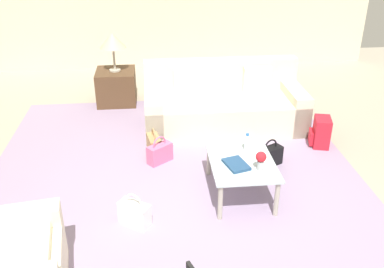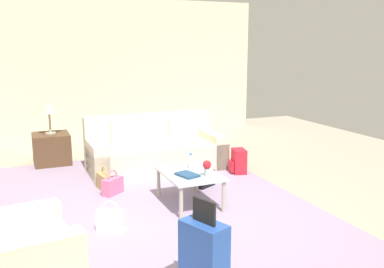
{
  "view_description": "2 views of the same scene",
  "coord_description": "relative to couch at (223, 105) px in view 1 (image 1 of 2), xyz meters",
  "views": [
    {
      "loc": [
        -3.48,
        0.41,
        2.74
      ],
      "look_at": [
        0.36,
        0.03,
        0.79
      ],
      "focal_mm": 40.0,
      "sensor_mm": 36.0,
      "label": 1
    },
    {
      "loc": [
        -4.58,
        1.57,
        2.08
      ],
      "look_at": [
        -0.14,
        -0.31,
        1.07
      ],
      "focal_mm": 40.0,
      "sensor_mm": 36.0,
      "label": 2
    }
  ],
  "objects": [
    {
      "name": "coffee_table_book",
      "position": [
        -1.92,
        0.18,
        0.15
      ],
      "size": [
        0.34,
        0.28,
        0.03
      ],
      "primitive_type": "cube",
      "rotation": [
        0.0,
        0.0,
        0.29
      ],
      "color": "navy",
      "rests_on": "coffee_table"
    },
    {
      "name": "handbag_tan",
      "position": [
        -0.81,
        1.02,
        -0.17
      ],
      "size": [
        0.34,
        0.2,
        0.36
      ],
      "color": "tan",
      "rests_on": "ground"
    },
    {
      "name": "water_bottle",
      "position": [
        -1.6,
        0.0,
        0.23
      ],
      "size": [
        0.06,
        0.06,
        0.2
      ],
      "color": "silver",
      "rests_on": "coffee_table"
    },
    {
      "name": "side_table",
      "position": [
        1.0,
        1.6,
        -0.03
      ],
      "size": [
        0.62,
        0.62,
        0.54
      ],
      "primitive_type": "cube",
      "color": "#513823",
      "rests_on": "ground"
    },
    {
      "name": "handbag_black",
      "position": [
        -1.24,
        -0.39,
        -0.17
      ],
      "size": [
        0.27,
        0.35,
        0.36
      ],
      "color": "black",
      "rests_on": "ground"
    },
    {
      "name": "table_lamp",
      "position": [
        1.0,
        1.6,
        0.73
      ],
      "size": [
        0.41,
        0.41,
        0.61
      ],
      "color": "#ADA899",
      "rests_on": "side_table"
    },
    {
      "name": "flower_vase",
      "position": [
        -2.02,
        -0.05,
        0.26
      ],
      "size": [
        0.11,
        0.11,
        0.21
      ],
      "color": "#B2B7BC",
      "rests_on": "coffee_table"
    },
    {
      "name": "coffee_table",
      "position": [
        -1.8,
        0.1,
        0.08
      ],
      "size": [
        0.96,
        0.68,
        0.44
      ],
      "color": "silver",
      "rests_on": "ground"
    },
    {
      "name": "handbag_white",
      "position": [
        -2.22,
        1.25,
        -0.17
      ],
      "size": [
        0.3,
        0.34,
        0.36
      ],
      "color": "white",
      "rests_on": "ground"
    },
    {
      "name": "couch",
      "position": [
        0.0,
        0.0,
        0.0
      ],
      "size": [
        1.0,
        2.26,
        0.91
      ],
      "color": "beige",
      "rests_on": "ground"
    },
    {
      "name": "handbag_pink",
      "position": [
        -1.03,
        0.96,
        -0.17
      ],
      "size": [
        0.31,
        0.34,
        0.36
      ],
      "color": "pink",
      "rests_on": "ground"
    },
    {
      "name": "area_rug",
      "position": [
        -1.6,
        0.8,
        -0.3
      ],
      "size": [
        5.2,
        4.4,
        0.01
      ],
      "primitive_type": "cube",
      "color": "#9984A3",
      "rests_on": "ground"
    },
    {
      "name": "backpack_red",
      "position": [
        -0.8,
        -1.19,
        -0.11
      ],
      "size": [
        0.34,
        0.3,
        0.4
      ],
      "color": "red",
      "rests_on": "ground"
    },
    {
      "name": "ground_plane",
      "position": [
        -2.2,
        0.6,
        -0.3
      ],
      "size": [
        12.0,
        12.0,
        0.0
      ],
      "primitive_type": "plane",
      "color": "#A89E89"
    }
  ]
}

